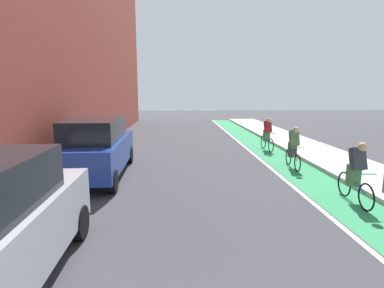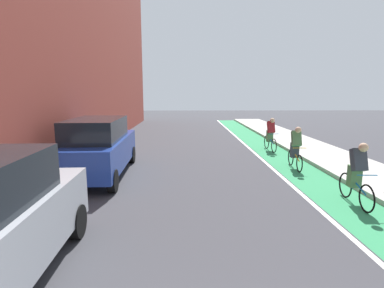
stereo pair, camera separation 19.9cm
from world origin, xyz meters
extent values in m
plane|color=#38383D|center=(0.00, 12.06, 0.00)|extent=(70.65, 70.65, 0.00)
cube|color=#2D8451|center=(3.68, 14.06, 0.00)|extent=(1.60, 32.12, 0.00)
cube|color=white|center=(2.78, 14.06, 0.00)|extent=(0.12, 32.12, 0.00)
cube|color=#A8A59E|center=(5.77, 14.06, 0.07)|extent=(2.59, 32.12, 0.14)
cube|color=brown|center=(-6.28, 14.06, 5.82)|extent=(3.00, 32.12, 11.65)
cylinder|color=black|center=(-2.62, 4.97, 0.33)|extent=(0.24, 0.67, 0.66)
cube|color=navy|center=(-3.43, 9.50, 0.80)|extent=(1.93, 4.84, 0.95)
cube|color=black|center=(-3.42, 9.27, 1.60)|extent=(1.65, 2.92, 0.75)
cylinder|color=black|center=(-4.29, 11.32, 0.33)|extent=(0.24, 0.67, 0.66)
cylinder|color=black|center=(-2.68, 11.37, 0.33)|extent=(0.24, 0.67, 0.66)
cylinder|color=black|center=(-4.18, 7.64, 0.33)|extent=(0.24, 0.67, 0.66)
cylinder|color=black|center=(-2.56, 7.69, 0.33)|extent=(0.24, 0.67, 0.66)
torus|color=black|center=(3.81, 6.10, 0.34)|extent=(0.07, 0.68, 0.68)
torus|color=black|center=(3.85, 7.15, 0.34)|extent=(0.07, 0.68, 0.68)
cylinder|color=#1966A5|center=(3.83, 6.62, 0.56)|extent=(0.08, 0.96, 0.33)
cylinder|color=#1966A5|center=(3.84, 6.81, 0.64)|extent=(0.04, 0.12, 0.55)
cylinder|color=#1966A5|center=(3.81, 6.18, 0.89)|extent=(0.48, 0.04, 0.02)
cube|color=#4C7247|center=(3.84, 6.73, 0.71)|extent=(0.29, 0.25, 0.56)
cube|color=#333842|center=(3.83, 6.60, 1.17)|extent=(0.34, 0.41, 0.60)
sphere|color=tan|center=(3.82, 6.44, 1.51)|extent=(0.22, 0.22, 0.22)
cube|color=beige|center=(3.84, 6.72, 1.19)|extent=(0.27, 0.28, 0.39)
torus|color=black|center=(3.59, 9.76, 0.32)|extent=(0.07, 0.64, 0.63)
torus|color=black|center=(3.64, 10.80, 0.32)|extent=(0.07, 0.64, 0.63)
cylinder|color=gold|center=(3.61, 10.28, 0.54)|extent=(0.09, 0.96, 0.33)
cylinder|color=gold|center=(3.62, 10.46, 0.62)|extent=(0.04, 0.12, 0.55)
cylinder|color=gold|center=(3.59, 9.83, 0.87)|extent=(0.48, 0.05, 0.02)
cube|color=#333842|center=(3.62, 10.39, 0.69)|extent=(0.29, 0.25, 0.56)
cube|color=#4C7247|center=(3.61, 10.26, 1.15)|extent=(0.34, 0.41, 0.60)
sphere|color=tan|center=(3.60, 10.10, 1.49)|extent=(0.22, 0.22, 0.22)
torus|color=black|center=(3.70, 13.28, 0.34)|extent=(0.08, 0.68, 0.68)
torus|color=black|center=(3.63, 14.33, 0.34)|extent=(0.08, 0.68, 0.68)
cylinder|color=#1966A5|center=(3.66, 13.81, 0.56)|extent=(0.10, 0.96, 0.33)
cylinder|color=#1966A5|center=(3.65, 13.99, 0.64)|extent=(0.04, 0.12, 0.55)
cylinder|color=#1966A5|center=(3.69, 13.36, 0.89)|extent=(0.48, 0.06, 0.02)
cube|color=#4C7247|center=(3.65, 13.91, 0.71)|extent=(0.30, 0.26, 0.56)
cube|color=maroon|center=(3.66, 13.78, 1.17)|extent=(0.35, 0.42, 0.60)
sphere|color=tan|center=(3.67, 13.63, 1.51)|extent=(0.22, 0.22, 0.22)
camera|label=1|loc=(-0.67, -0.58, 2.82)|focal=28.01mm
camera|label=2|loc=(-0.47, -0.58, 2.82)|focal=28.01mm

